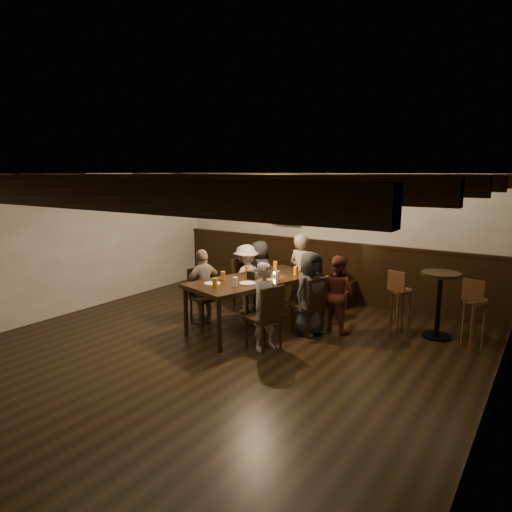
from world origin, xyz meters
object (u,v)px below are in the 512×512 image
Objects in this scene: person_bench_left at (260,273)px; bar_stool_left at (400,311)px; person_right_near at (310,293)px; chair_right_far at (264,329)px; chair_left_far at (205,307)px; dining_table at (255,283)px; person_bench_right at (337,293)px; person_bench_centre at (301,275)px; person_left_far at (203,286)px; person_left_near at (246,278)px; person_right_far at (266,306)px; chair_right_near at (308,316)px; bar_stool_right at (473,322)px; high_top_table at (439,295)px; chair_left_near at (247,296)px.

person_bench_left is 2.63m from bar_stool_left.
chair_right_far is at bearing 178.04° from person_right_near.
bar_stool_left reaches higher than chair_left_far.
dining_table is 2.57× the size of chair_left_far.
person_bench_centre is at bearing -9.46° from person_bench_right.
person_left_near is at bearing -180.00° from person_left_far.
person_left_near is 1.75m from person_right_far.
bar_stool_right is at bearing -55.70° from chair_right_near.
person_right_near reaches higher than chair_left_far.
person_right_far reaches higher than person_bench_right.
bar_stool_right is (2.70, -0.01, -0.33)m from person_bench_centre.
person_bench_right reaches higher than dining_table.
person_bench_centre reaches higher than chair_left_far.
person_bench_left is at bearing -173.84° from bar_stool_right.
dining_table is at bearing 120.96° from person_left_far.
chair_right_far is 0.92× the size of high_top_table.
person_bench_left is at bearing -179.01° from high_top_table.
bar_stool_right reaches higher than chair_right_near.
chair_right_near is 0.98× the size of chair_right_far.
dining_table is 1.28m from person_bench_right.
person_bench_left is at bearing 50.18° from chair_right_far.
person_right_near is at bearing 0.00° from person_right_far.
dining_table is 1.05m from person_bench_centre.
person_left_far reaches higher than bar_stool_left.
high_top_table is (1.64, 0.92, 0.01)m from person_right_near.
chair_left_near is at bearing 90.00° from person_right_near.
bar_stool_right is at bearing 123.35° from chair_left_far.
bar_stool_left is (1.17, 0.70, 0.10)m from chair_right_near.
person_left_far is at bearing -1.92° from chair_left_near.
chair_left_far is at bearing 90.00° from person_left_far.
high_top_table is at bearing 40.13° from dining_table.
person_left_near is at bearing 149.04° from dining_table.
person_right_near is 1.04× the size of person_right_far.
person_right_near reaches higher than person_left_far.
chair_left_far is 0.74× the size of person_left_far.
person_bench_right is at bearing -161.14° from bar_stool_right.
chair_right_far is 2.13m from person_bench_left.
person_right_far is (0.61, -0.63, -0.12)m from dining_table.
person_right_near is (0.84, 0.24, -0.10)m from dining_table.
person_bench_right is 1.47m from high_top_table.
high_top_table is (3.32, 1.40, 0.04)m from person_left_far.
chair_left_far is 1.40m from person_bench_left.
bar_stool_right is at bearing 33.70° from dining_table.
person_right_far reaches higher than person_left_far.
person_left_near is 0.98× the size of person_right_far.
chair_right_near is 0.74× the size of person_left_near.
person_right_near is 0.90m from person_right_far.
person_right_near is at bearing 30.96° from dining_table.
person_right_far reaches higher than person_bench_left.
person_bench_right is 1.20× the size of high_top_table.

